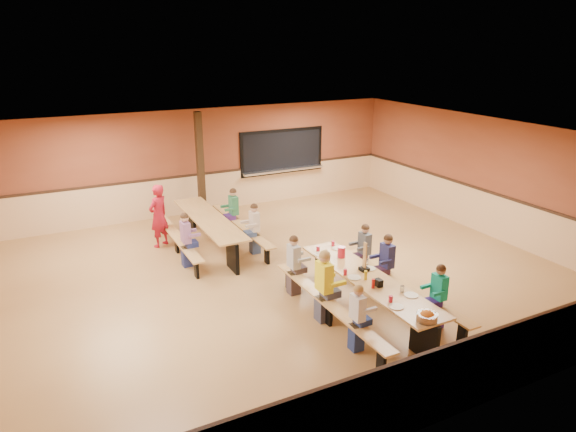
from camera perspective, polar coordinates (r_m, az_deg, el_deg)
name	(u,v)px	position (r m, az deg, el deg)	size (l,w,h in m)	color
ground	(276,276)	(11.10, -1.31, -6.67)	(12.00, 12.00, 0.00)	olive
room_envelope	(276,246)	(10.82, -1.34, -3.37)	(12.04, 10.04, 3.02)	brown
kitchen_pass_through	(282,153)	(15.96, -0.65, 6.97)	(2.78, 0.28, 1.38)	black
structural_post	(200,166)	(14.44, -9.71, 5.46)	(0.18, 0.18, 3.00)	black
cafeteria_table_main	(368,288)	(9.53, 8.84, -7.92)	(1.91, 3.70, 0.74)	tan
cafeteria_table_second	(209,226)	(12.59, -8.75, -1.13)	(1.91, 3.70, 0.74)	tan
seated_child_white_left	(357,318)	(8.46, 7.69, -11.19)	(0.34, 0.28, 1.15)	white
seated_adult_yellow	(324,287)	(9.19, 4.01, -7.83)	(0.43, 0.35, 1.34)	#FFF11C
seated_child_grey_left	(294,265)	(10.12, 0.64, -5.52)	(0.37, 0.30, 1.21)	#ADADAD
seated_child_teal_right	(438,297)	(9.36, 16.35, -8.60)	(0.35, 0.29, 1.18)	#10A88C
seated_child_navy_right	(387,264)	(10.34, 10.89, -5.30)	(0.38, 0.31, 1.23)	navy
seated_child_char_right	(364,252)	(10.90, 8.47, -3.96)	(0.36, 0.30, 1.19)	#50555C
seated_child_purple_sec	(186,240)	(11.56, -11.26, -2.66)	(0.38, 0.31, 1.23)	#8D5B8A
seated_child_green_sec	(234,212)	(13.24, -6.04, 0.42)	(0.38, 0.31, 1.23)	#327B4F
seated_child_tan_sec	(255,229)	(12.07, -3.74, -1.44)	(0.37, 0.30, 1.21)	beige
standing_woman	(159,216)	(12.79, -14.18, 0.03)	(0.57, 0.37, 1.56)	#A71323
punch_pitcher	(341,252)	(10.17, 5.96, -4.00)	(0.16, 0.16, 0.22)	red
chip_bowl	(427,316)	(8.23, 15.18, -10.72)	(0.32, 0.32, 0.15)	orange
napkin_dispenser	(379,283)	(9.13, 10.04, -7.31)	(0.10, 0.14, 0.13)	black
condiment_mustard	(366,275)	(9.32, 8.62, -6.52)	(0.06, 0.06, 0.17)	yellow
condiment_ketchup	(373,283)	(9.04, 9.44, -7.41)	(0.06, 0.06, 0.17)	#B2140F
table_paddle	(364,264)	(9.64, 8.49, -5.27)	(0.16, 0.16, 0.56)	black
place_settings	(368,275)	(9.42, 8.92, -6.46)	(0.65, 3.30, 0.11)	beige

